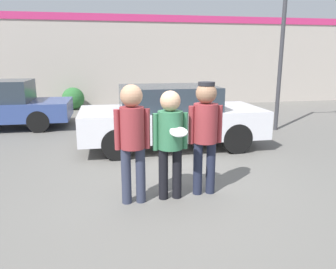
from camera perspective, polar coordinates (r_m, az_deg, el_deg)
The scene contains 8 objects.
ground_plane at distance 5.56m, azimuth 1.22°, elevation -10.08°, with size 56.00×56.00×0.00m, color #66635E.
storefront_building at distance 15.21m, azimuth -6.91°, elevation 12.65°, with size 24.00×0.22×4.02m.
person_left at distance 4.89m, azimuth -6.23°, elevation 0.28°, with size 0.53×0.36×1.83m.
person_middle_with_frisbee at distance 5.03m, azimuth 0.41°, elevation -0.10°, with size 0.56×0.59×1.72m.
person_right at distance 5.23m, azimuth 6.52°, elevation 1.36°, with size 0.56×0.39×1.84m.
parked_car_near at distance 8.15m, azimuth 0.47°, elevation 3.23°, with size 4.46×1.96×1.52m.
street_lamp at distance 10.68m, azimuth 21.04°, elevation 17.70°, with size 1.57×0.35×5.03m.
shrub at distance 14.69m, azimuth -16.18°, elevation 6.05°, with size 0.94×0.94×0.94m.
Camera 1 is at (-1.07, -4.99, 2.22)m, focal length 35.00 mm.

